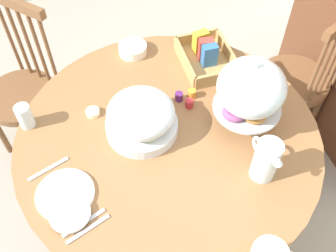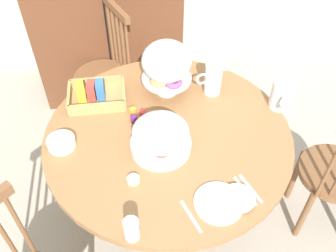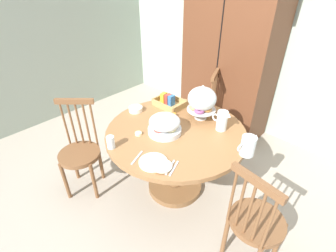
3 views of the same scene
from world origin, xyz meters
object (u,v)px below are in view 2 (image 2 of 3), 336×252
(china_plate_small, at_px, (238,198))
(china_plate_large, at_px, (219,203))
(dining_table, at_px, (168,157))
(butter_dish, at_px, (133,180))
(pastry_stand_with_dome, at_px, (167,64))
(milk_pitcher, at_px, (281,95))
(windsor_chair_facing_door, at_px, (336,176))
(fruit_platter_covered, at_px, (161,136))
(cereal_basket, at_px, (95,95))
(drinking_glass, at_px, (132,229))
(orange_juice_pitcher, at_px, (213,80))
(cereal_bowl, at_px, (61,143))
(windsor_chair_near_window, at_px, (105,77))

(china_plate_small, bearing_deg, china_plate_large, -175.31)
(dining_table, relative_size, butter_dish, 21.30)
(pastry_stand_with_dome, height_order, china_plate_small, pastry_stand_with_dome)
(milk_pitcher, bearing_deg, windsor_chair_facing_door, -46.70)
(dining_table, distance_m, pastry_stand_with_dome, 0.51)
(fruit_platter_covered, bearing_deg, cereal_basket, 128.68)
(butter_dish, bearing_deg, milk_pitcher, 26.28)
(drinking_glass, bearing_deg, butter_dish, 85.53)
(orange_juice_pitcher, xyz_separation_m, cereal_bowl, (-0.83, -0.31, -0.06))
(pastry_stand_with_dome, distance_m, cereal_bowl, 0.69)
(windsor_chair_near_window, relative_size, milk_pitcher, 5.02)
(windsor_chair_near_window, distance_m, pastry_stand_with_dome, 0.82)
(fruit_platter_covered, relative_size, cereal_basket, 0.95)
(windsor_chair_near_window, relative_size, windsor_chair_facing_door, 1.00)
(cereal_basket, bearing_deg, china_plate_large, -54.57)
(windsor_chair_near_window, relative_size, drinking_glass, 8.86)
(fruit_platter_covered, bearing_deg, windsor_chair_near_window, 107.02)
(china_plate_small, xyz_separation_m, butter_dish, (-0.45, 0.16, -0.01))
(milk_pitcher, xyz_separation_m, cereal_basket, (-1.00, 0.17, -0.04))
(dining_table, relative_size, cereal_bowl, 9.13)
(pastry_stand_with_dome, bearing_deg, cereal_bowl, -148.71)
(dining_table, height_order, drinking_glass, drinking_glass)
(windsor_chair_near_window, xyz_separation_m, cereal_basket, (-0.02, -0.57, 0.33))
(cereal_bowl, bearing_deg, windsor_chair_near_window, 78.00)
(windsor_chair_near_window, xyz_separation_m, orange_juice_pitcher, (0.64, -0.58, 0.37))
(pastry_stand_with_dome, bearing_deg, dining_table, -95.90)
(fruit_platter_covered, relative_size, orange_juice_pitcher, 1.61)
(windsor_chair_facing_door, bearing_deg, china_plate_small, -158.56)
(pastry_stand_with_dome, xyz_separation_m, china_plate_small, (0.22, -0.77, -0.18))
(cereal_basket, distance_m, drinking_glass, 0.87)
(orange_juice_pitcher, xyz_separation_m, china_plate_small, (-0.03, -0.73, -0.07))
(dining_table, distance_m, orange_juice_pitcher, 0.50)
(china_plate_small, bearing_deg, windsor_chair_near_window, 114.56)
(dining_table, xyz_separation_m, drinking_glass, (-0.22, -0.56, 0.25))
(drinking_glass, bearing_deg, cereal_basket, 100.03)
(cereal_basket, xyz_separation_m, china_plate_large, (0.53, -0.75, -0.03))
(pastry_stand_with_dome, distance_m, china_plate_large, 0.81)
(orange_juice_pitcher, xyz_separation_m, butter_dish, (-0.49, -0.57, -0.07))
(dining_table, relative_size, cereal_basket, 4.04)
(butter_dish, bearing_deg, pastry_stand_with_dome, 69.27)
(windsor_chair_near_window, distance_m, milk_pitcher, 1.28)
(milk_pitcher, bearing_deg, butter_dish, -153.72)
(windsor_chair_near_window, bearing_deg, orange_juice_pitcher, -42.55)
(china_plate_small, distance_m, cereal_bowl, 0.90)
(china_plate_large, bearing_deg, china_plate_small, 4.69)
(windsor_chair_facing_door, bearing_deg, dining_table, 168.94)
(butter_dish, bearing_deg, cereal_bowl, 142.46)
(drinking_glass, height_order, butter_dish, drinking_glass)
(china_plate_small, xyz_separation_m, cereal_bowl, (-0.79, 0.42, 0.01))
(china_plate_large, relative_size, cereal_bowl, 1.57)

